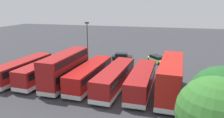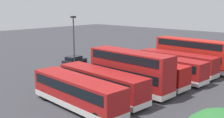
% 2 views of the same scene
% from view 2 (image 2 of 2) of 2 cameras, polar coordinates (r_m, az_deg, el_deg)
% --- Properties ---
extents(ground_plane, '(140.00, 140.00, 0.00)m').
position_cam_2_polar(ground_plane, '(40.54, -4.53, -2.57)').
color(ground_plane, '#38383D').
extents(bus_double_decker_near_end, '(3.23, 11.29, 4.55)m').
position_cam_2_polar(bus_double_decker_near_end, '(42.67, 16.00, 1.07)').
color(bus_double_decker_near_end, red).
rests_on(bus_double_decker_near_end, ground).
extents(bus_single_deck_second, '(2.84, 11.29, 2.95)m').
position_cam_2_polar(bus_single_deck_second, '(39.84, 13.18, -0.69)').
color(bus_single_deck_second, '#A51919').
rests_on(bus_single_deck_second, ground).
extents(bus_single_deck_third, '(3.30, 12.04, 2.95)m').
position_cam_2_polar(bus_single_deck_third, '(36.82, 10.28, -1.53)').
color(bus_single_deck_third, '#A51919').
rests_on(bus_single_deck_third, ground).
extents(bus_single_deck_fourth, '(3.15, 11.74, 2.95)m').
position_cam_2_polar(bus_single_deck_fourth, '(34.07, 6.39, -2.45)').
color(bus_single_deck_fourth, '#B71411').
rests_on(bus_single_deck_fourth, ground).
extents(bus_double_decker_fifth, '(2.95, 10.38, 4.55)m').
position_cam_2_polar(bus_double_decker_fifth, '(30.83, 3.73, -2.27)').
color(bus_double_decker_fifth, '#A51919').
rests_on(bus_double_decker_fifth, ground).
extents(bus_single_deck_sixth, '(3.27, 11.29, 2.95)m').
position_cam_2_polar(bus_single_deck_sixth, '(28.75, -2.15, -4.95)').
color(bus_single_deck_sixth, '#A51919').
rests_on(bus_single_deck_sixth, ground).
extents(bus_single_deck_seventh, '(3.36, 11.32, 2.95)m').
position_cam_2_polar(bus_single_deck_seventh, '(26.23, -7.20, -6.63)').
color(bus_single_deck_seventh, '#A51919').
rests_on(bus_single_deck_seventh, ground).
extents(box_truck_blue, '(3.44, 7.76, 3.20)m').
position_cam_2_polar(box_truck_blue, '(46.29, 21.42, 0.56)').
color(box_truck_blue, '#595960').
rests_on(box_truck_blue, ground).
extents(car_hatchback_silver, '(4.22, 2.25, 1.43)m').
position_cam_2_polar(car_hatchback_silver, '(45.13, -7.70, -0.32)').
color(car_hatchback_silver, black).
rests_on(car_hatchback_silver, ground).
extents(car_small_green, '(4.31, 4.68, 1.43)m').
position_cam_2_polar(car_small_green, '(49.66, -1.17, 0.83)').
color(car_small_green, '#A5D14C').
rests_on(car_small_green, ground).
extents(lamp_post_tall, '(0.70, 0.30, 8.11)m').
position_cam_2_polar(lamp_post_tall, '(36.63, -7.81, 3.43)').
color(lamp_post_tall, '#38383D').
rests_on(lamp_post_tall, ground).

